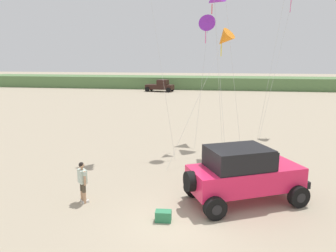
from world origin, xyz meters
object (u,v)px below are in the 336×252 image
(kite_green_box, at_px, (208,26))
(jeep, at_px, (244,173))
(kite_yellow_diamond, at_px, (224,39))
(distant_pickup, at_px, (160,86))
(person_watching, at_px, (83,180))
(cooler_box, at_px, (163,216))

(kite_green_box, bearing_deg, jeep, -79.32)
(kite_green_box, height_order, kite_yellow_diamond, kite_green_box)
(jeep, relative_size, kite_yellow_diamond, 0.69)
(kite_green_box, bearing_deg, distant_pickup, 105.98)
(jeep, bearing_deg, kite_yellow_diamond, 97.24)
(person_watching, distance_m, kite_yellow_diamond, 11.31)
(distant_pickup, bearing_deg, cooler_box, -79.54)
(person_watching, height_order, cooler_box, person_watching)
(person_watching, distance_m, cooler_box, 3.63)
(cooler_box, xyz_separation_m, distant_pickup, (-8.12, 43.96, 0.75))
(kite_yellow_diamond, bearing_deg, distant_pickup, 106.15)
(distant_pickup, distance_m, kite_green_box, 33.39)
(kite_green_box, xyz_separation_m, kite_yellow_diamond, (1.07, -3.36, -1.04))
(jeep, distance_m, person_watching, 6.35)
(person_watching, relative_size, kite_green_box, 0.20)
(distant_pickup, height_order, kite_green_box, kite_green_box)
(jeep, height_order, kite_green_box, kite_green_box)
(cooler_box, relative_size, kite_yellow_diamond, 0.08)
(person_watching, xyz_separation_m, kite_yellow_diamond, (5.36, 8.14, 5.74))
(jeep, xyz_separation_m, distant_pickup, (-10.97, 41.89, -0.26))
(distant_pickup, height_order, kite_yellow_diamond, kite_yellow_diamond)
(jeep, height_order, person_watching, jeep)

